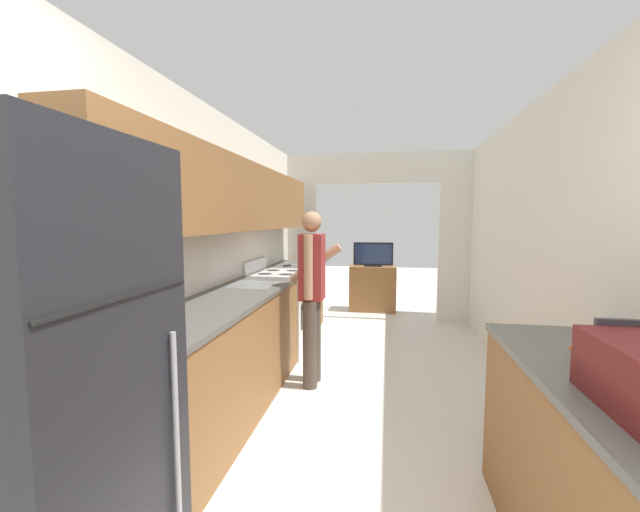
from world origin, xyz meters
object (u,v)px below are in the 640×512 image
at_px(knife, 288,265).
at_px(television, 373,255).
at_px(range_oven, 280,311).
at_px(person, 312,293).
at_px(book_stack, 615,362).
at_px(refrigerator, 33,408).
at_px(tv_cabinet, 373,288).

bearing_deg(knife, television, 97.86).
relative_size(range_oven, person, 0.66).
height_order(person, television, person).
distance_m(person, book_stack, 2.35).
bearing_deg(refrigerator, book_stack, 17.28).
bearing_deg(person, knife, 23.73).
distance_m(refrigerator, tv_cabinet, 5.55).
bearing_deg(refrigerator, person, 78.33).
relative_size(person, tv_cabinet, 2.09).
xyz_separation_m(refrigerator, book_stack, (2.08, 0.65, 0.05)).
xyz_separation_m(range_oven, tv_cabinet, (0.99, 2.21, -0.09)).
bearing_deg(book_stack, knife, 124.40).
bearing_deg(television, refrigerator, -99.79).
bearing_deg(person, range_oven, 34.15).
distance_m(refrigerator, person, 2.43).
distance_m(range_oven, person, 1.09).
bearing_deg(refrigerator, television, 80.21).
xyz_separation_m(person, tv_cabinet, (0.44, 3.07, -0.48)).
xyz_separation_m(person, knife, (-0.60, 1.47, 0.07)).
distance_m(tv_cabinet, knife, 1.98).
height_order(person, book_stack, person).
bearing_deg(range_oven, tv_cabinet, 65.85).
relative_size(refrigerator, book_stack, 6.71).
xyz_separation_m(refrigerator, range_oven, (-0.06, 3.23, -0.43)).
height_order(book_stack, television, television).
distance_m(refrigerator, book_stack, 2.18).
bearing_deg(tv_cabinet, refrigerator, -99.71).
distance_m(book_stack, television, 4.89).
height_order(tv_cabinet, television, television).
height_order(refrigerator, television, refrigerator).
xyz_separation_m(refrigerator, tv_cabinet, (0.93, 5.45, -0.52)).
relative_size(book_stack, knife, 0.96).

